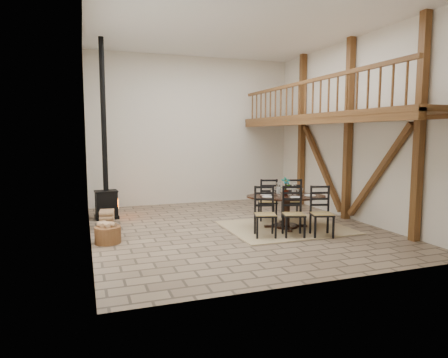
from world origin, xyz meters
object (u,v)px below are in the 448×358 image
object	(u,v)px
log_stack	(107,219)
log_basket	(108,234)
dining_table	(287,212)
wood_stove	(106,179)

from	to	relation	value
log_stack	log_basket	bearing A→B (deg)	-92.61
dining_table	wood_stove	distance (m)	5.11
wood_stove	log_stack	size ratio (longest dim) A/B	9.80
dining_table	log_basket	bearing A→B (deg)	-165.16
log_basket	log_stack	size ratio (longest dim) A/B	1.11
wood_stove	log_stack	distance (m)	1.53
wood_stove	log_basket	bearing A→B (deg)	-97.80
wood_stove	log_basket	xyz separation A→B (m)	(-0.13, -2.66, -0.93)
wood_stove	dining_table	bearing A→B (deg)	-38.69
dining_table	wood_stove	world-z (taller)	wood_stove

